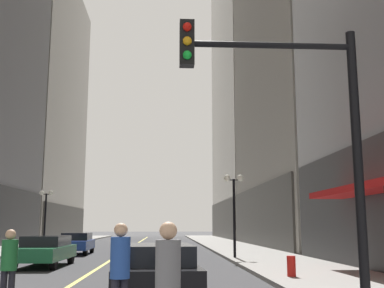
# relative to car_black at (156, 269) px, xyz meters

# --- Properties ---
(ground_plane) EXTENTS (200.00, 200.00, 0.00)m
(ground_plane) POSITION_rel_car_black_xyz_m (-2.59, 28.04, -0.72)
(ground_plane) COLOR #38383A
(sidewalk_left) EXTENTS (4.50, 78.00, 0.15)m
(sidewalk_left) POSITION_rel_car_black_xyz_m (-10.84, 28.04, -0.65)
(sidewalk_left) COLOR gray
(sidewalk_left) RESTS_ON ground
(sidewalk_right) EXTENTS (4.50, 78.00, 0.15)m
(sidewalk_right) POSITION_rel_car_black_xyz_m (5.66, 28.04, -0.65)
(sidewalk_right) COLOR gray
(sidewalk_right) RESTS_ON ground
(lane_centre_stripe) EXTENTS (0.16, 70.00, 0.01)m
(lane_centre_stripe) POSITION_rel_car_black_xyz_m (-2.59, 28.04, -0.72)
(lane_centre_stripe) COLOR #E5D64C
(lane_centre_stripe) RESTS_ON ground
(building_left_far) EXTENTS (12.40, 26.00, 36.57)m
(building_left_far) POSITION_rel_car_black_xyz_m (-19.19, 53.04, 17.49)
(building_left_far) COLOR #A8A399
(building_left_far) RESTS_ON ground
(building_right_far) EXTENTS (10.49, 26.00, 67.39)m
(building_right_far) POSITION_rel_car_black_xyz_m (13.06, 53.04, 32.87)
(building_right_far) COLOR #A8A399
(building_right_far) RESTS_ON ground
(storefront_awning_right) EXTENTS (1.60, 6.96, 3.12)m
(storefront_awning_right) POSITION_rel_car_black_xyz_m (7.10, 4.46, 2.27)
(storefront_awning_right) COLOR #B21414
(storefront_awning_right) RESTS_ON ground
(car_black) EXTENTS (2.15, 4.53, 1.32)m
(car_black) POSITION_rel_car_black_xyz_m (0.00, 0.00, 0.00)
(car_black) COLOR black
(car_black) RESTS_ON ground
(car_green) EXTENTS (1.89, 4.73, 1.32)m
(car_green) POSITION_rel_car_black_xyz_m (-5.03, 9.65, 0.00)
(car_green) COLOR #196038
(car_green) RESTS_ON ground
(car_blue) EXTENTS (1.91, 4.57, 1.32)m
(car_blue) POSITION_rel_car_black_xyz_m (-5.33, 18.61, -0.00)
(car_blue) COLOR navy
(car_blue) RESTS_ON ground
(pedestrian_in_grey_suit) EXTENTS (0.39, 0.39, 1.82)m
(pedestrian_in_grey_suit) POSITION_rel_car_black_xyz_m (0.27, -5.39, 0.35)
(pedestrian_in_grey_suit) COLOR black
(pedestrian_in_grey_suit) RESTS_ON ground
(pedestrian_in_blue_hoodie) EXTENTS (0.46, 0.46, 1.82)m
(pedestrian_in_blue_hoodie) POSITION_rel_car_black_xyz_m (-0.54, -3.49, 0.35)
(pedestrian_in_blue_hoodie) COLOR black
(pedestrian_in_blue_hoodie) RESTS_ON ground
(pedestrian_in_green_parka) EXTENTS (0.38, 0.38, 1.69)m
(pedestrian_in_green_parka) POSITION_rel_car_black_xyz_m (-3.13, -1.21, 0.26)
(pedestrian_in_green_parka) COLOR black
(pedestrian_in_green_parka) RESTS_ON ground
(traffic_light_near_right) EXTENTS (3.43, 0.35, 5.65)m
(traffic_light_near_right) POSITION_rel_car_black_xyz_m (2.76, -3.31, 3.02)
(traffic_light_near_right) COLOR black
(traffic_light_near_right) RESTS_ON ground
(street_lamp_left_far) EXTENTS (1.06, 0.36, 4.43)m
(street_lamp_left_far) POSITION_rel_car_black_xyz_m (-8.99, 25.22, 2.54)
(street_lamp_left_far) COLOR black
(street_lamp_left_far) RESTS_ON ground
(street_lamp_right_mid) EXTENTS (1.06, 0.36, 4.43)m
(street_lamp_right_mid) POSITION_rel_car_black_xyz_m (3.81, 12.95, 2.54)
(street_lamp_right_mid) COLOR black
(street_lamp_right_mid) RESTS_ON ground
(fire_hydrant_right) EXTENTS (0.28, 0.28, 0.80)m
(fire_hydrant_right) POSITION_rel_car_black_xyz_m (4.31, 3.67, -0.32)
(fire_hydrant_right) COLOR red
(fire_hydrant_right) RESTS_ON ground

